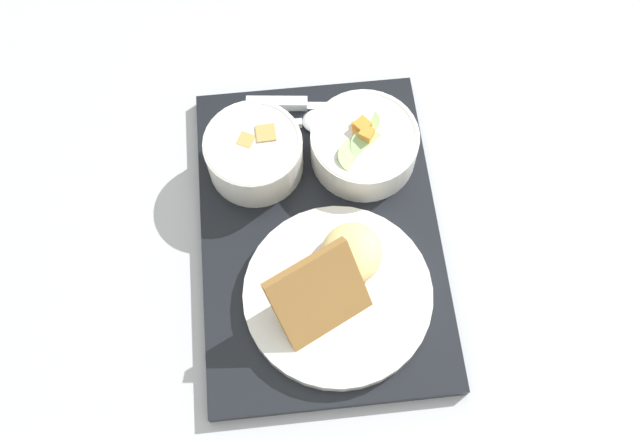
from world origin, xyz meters
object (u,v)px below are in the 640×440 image
bowl_soup (254,152)px  spoon (302,122)px  bowl_salad (364,144)px  knife (290,104)px  plate_main (338,288)px

bowl_soup → spoon: size_ratio=0.75×
bowl_salad → spoon: bearing=-134.3°
bowl_soup → knife: bowl_soup is taller
plate_main → spoon: (-0.23, 0.01, -0.01)m
bowl_salad → bowl_soup: (-0.02, -0.13, 0.00)m
plate_main → knife: 0.26m
plate_main → spoon: bearing=177.5°
bowl_soup → plate_main: size_ratio=0.55×
knife → spoon: bearing=-60.8°
plate_main → knife: (-0.26, 0.00, -0.01)m
bowl_soup → bowl_salad: bearing=82.3°
bowl_salad → spoon: bowl_salad is taller
bowl_salad → spoon: 0.09m
bowl_salad → plate_main: plate_main is taller
bowl_salad → plate_main: bearing=-23.8°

